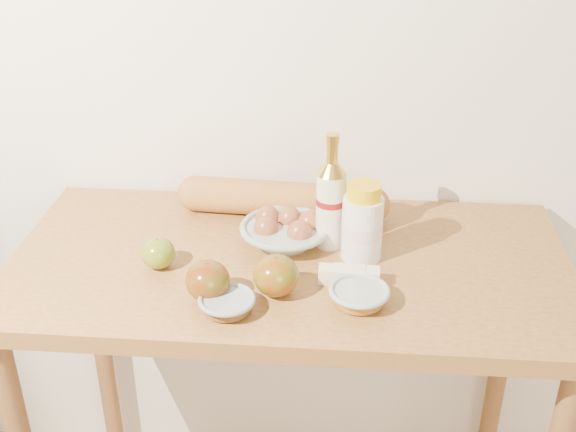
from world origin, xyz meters
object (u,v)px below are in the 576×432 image
object	(u,v)px
table	(289,306)
baguette	(282,199)
egg_bowl	(285,231)
cream_bottle	(362,224)
bourbon_bottle	(331,202)

from	to	relation	value
table	baguette	world-z (taller)	baguette
table	egg_bowl	world-z (taller)	egg_bowl
cream_bottle	baguette	bearing A→B (deg)	139.03
bourbon_bottle	baguette	xyz separation A→B (m)	(-0.12, 0.13, -0.06)
bourbon_bottle	cream_bottle	xyz separation A→B (m)	(0.07, -0.05, -0.03)
table	baguette	distance (m)	0.26
baguette	bourbon_bottle	bearing A→B (deg)	-44.23
table	bourbon_bottle	xyz separation A→B (m)	(0.08, 0.07, 0.23)
table	cream_bottle	distance (m)	0.26
egg_bowl	table	bearing A→B (deg)	-78.62
table	baguette	bearing A→B (deg)	99.46
cream_bottle	egg_bowl	distance (m)	0.18
cream_bottle	table	bearing A→B (deg)	-169.53
egg_bowl	baguette	bearing A→B (deg)	98.38
egg_bowl	bourbon_bottle	bearing A→B (deg)	-1.30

